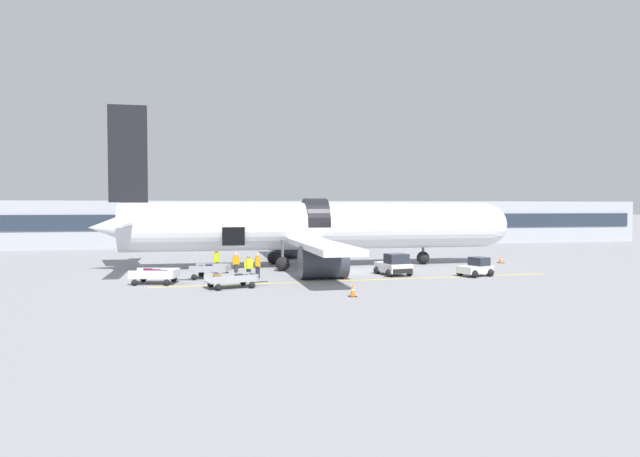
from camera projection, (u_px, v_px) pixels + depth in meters
ground_plane at (344, 272)px, 42.74m from camera, size 500.00×500.00×0.00m
apron_marking_line at (364, 280)px, 38.04m from camera, size 27.67×1.55×0.01m
terminal_strip at (280, 222)px, 76.21m from camera, size 98.31×13.34×5.58m
airplane at (309, 227)px, 46.28m from camera, size 34.35×29.33×12.58m
baggage_tug_lead at (394, 266)px, 40.75m from camera, size 2.41×3.11×1.57m
baggage_tug_mid at (476, 268)px, 40.15m from camera, size 2.68×2.34×1.34m
baggage_cart_loading at (211, 271)px, 38.85m from camera, size 3.53×2.59×0.95m
baggage_cart_queued at (155, 276)px, 36.22m from camera, size 3.86×2.55×1.00m
baggage_cart_empty at (232, 281)px, 34.39m from camera, size 3.95×2.41×0.90m
ground_crew_loader_a at (249, 268)px, 37.30m from camera, size 0.60×0.40×1.74m
ground_crew_loader_b at (258, 265)px, 39.15m from camera, size 0.50×0.57×1.68m
ground_crew_driver at (217, 261)px, 41.68m from camera, size 0.56×0.56×1.75m
ground_crew_supervisor at (236, 263)px, 40.88m from camera, size 0.55×0.47×1.60m
suitcase_on_tarmac_upright at (224, 279)px, 36.73m from camera, size 0.46×0.36×0.63m
safety_cone_nose at (501, 260)px, 49.51m from camera, size 0.52×0.52×0.60m
safety_cone_engine_left at (353, 291)px, 31.06m from camera, size 0.43×0.43×0.70m
safety_cone_wingtip at (345, 274)px, 38.66m from camera, size 0.52×0.52×0.67m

